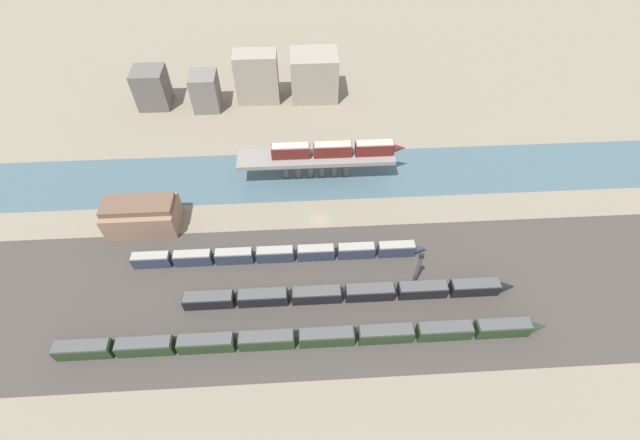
{
  "coord_description": "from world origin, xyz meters",
  "views": [
    {
      "loc": [
        -4.19,
        -78.58,
        90.0
      ],
      "look_at": [
        0.0,
        -2.85,
        3.1
      ],
      "focal_mm": 24.0,
      "sensor_mm": 36.0,
      "label": 1
    }
  ],
  "objects_px": {
    "train_on_bridge": "(337,149)",
    "signal_tower": "(418,269)",
    "train_yard_near": "(303,338)",
    "warehouse_building": "(142,215)",
    "train_yard_far": "(279,254)",
    "train_yard_mid": "(350,293)"
  },
  "relations": [
    {
      "from": "train_on_bridge",
      "to": "signal_tower",
      "type": "relative_size",
      "value": 3.36
    },
    {
      "from": "signal_tower",
      "to": "train_on_bridge",
      "type": "bearing_deg",
      "value": 111.78
    },
    {
      "from": "train_yard_near",
      "to": "warehouse_building",
      "type": "height_order",
      "value": "warehouse_building"
    },
    {
      "from": "train_yard_far",
      "to": "warehouse_building",
      "type": "distance_m",
      "value": 39.23
    },
    {
      "from": "warehouse_building",
      "to": "signal_tower",
      "type": "distance_m",
      "value": 73.59
    },
    {
      "from": "train_on_bridge",
      "to": "signal_tower",
      "type": "height_order",
      "value": "train_on_bridge"
    },
    {
      "from": "train_yard_far",
      "to": "warehouse_building",
      "type": "height_order",
      "value": "warehouse_building"
    },
    {
      "from": "train_yard_near",
      "to": "train_yard_mid",
      "type": "relative_size",
      "value": 1.37
    },
    {
      "from": "train_yard_near",
      "to": "train_yard_mid",
      "type": "distance_m",
      "value": 15.81
    },
    {
      "from": "train_yard_mid",
      "to": "train_yard_far",
      "type": "relative_size",
      "value": 1.06
    },
    {
      "from": "train_on_bridge",
      "to": "warehouse_building",
      "type": "xyz_separation_m",
      "value": [
        -53.91,
        -17.78,
        -5.47
      ]
    },
    {
      "from": "train_yard_mid",
      "to": "signal_tower",
      "type": "relative_size",
      "value": 6.77
    },
    {
      "from": "train_on_bridge",
      "to": "train_yard_far",
      "type": "relative_size",
      "value": 0.52
    },
    {
      "from": "train_yard_far",
      "to": "signal_tower",
      "type": "bearing_deg",
      "value": -15.32
    },
    {
      "from": "train_on_bridge",
      "to": "warehouse_building",
      "type": "relative_size",
      "value": 2.09
    },
    {
      "from": "train_on_bridge",
      "to": "signal_tower",
      "type": "bearing_deg",
      "value": -68.22
    },
    {
      "from": "train_yard_near",
      "to": "train_yard_mid",
      "type": "bearing_deg",
      "value": 43.77
    },
    {
      "from": "train_on_bridge",
      "to": "train_yard_mid",
      "type": "relative_size",
      "value": 0.5
    },
    {
      "from": "train_yard_far",
      "to": "signal_tower",
      "type": "distance_m",
      "value": 34.68
    },
    {
      "from": "train_on_bridge",
      "to": "warehouse_building",
      "type": "distance_m",
      "value": 57.03
    },
    {
      "from": "train_yard_near",
      "to": "signal_tower",
      "type": "bearing_deg",
      "value": 27.1
    },
    {
      "from": "train_on_bridge",
      "to": "signal_tower",
      "type": "distance_m",
      "value": 43.63
    }
  ]
}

